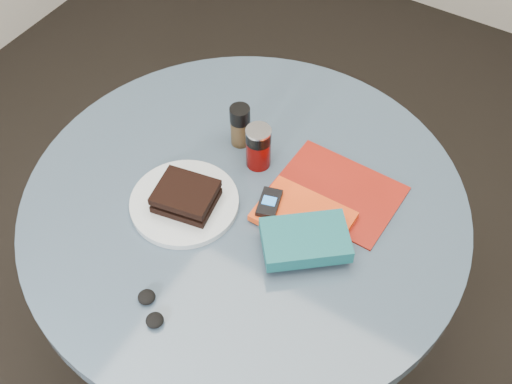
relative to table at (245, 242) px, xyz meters
The scene contains 11 objects.
ground 0.59m from the table, ahead, with size 4.00×4.00×0.00m, color black.
table is the anchor object (origin of this frame).
plate 0.22m from the table, 143.24° to the right, with size 0.24×0.24×0.02m, color silver.
sandwich 0.24m from the table, 140.52° to the right, with size 0.14×0.13×0.04m.
soda_can 0.25m from the table, 106.07° to the left, with size 0.06×0.06×0.11m.
pepper_grinder 0.28m from the table, 125.26° to the left, with size 0.06×0.06×0.11m.
magazine 0.27m from the table, 37.94° to the left, with size 0.27×0.20×0.00m, color maroon.
red_book 0.22m from the table, ahead, with size 0.20×0.13×0.02m, color red.
novel 0.27m from the table, 14.84° to the right, with size 0.18×0.11×0.03m, color #114D53.
mp3_player 0.20m from the table, ahead, with size 0.06×0.09×0.01m.
headphones 0.37m from the table, 91.59° to the right, with size 0.09×0.08×0.02m.
Camera 1 is at (0.48, -0.74, 1.87)m, focal length 45.00 mm.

